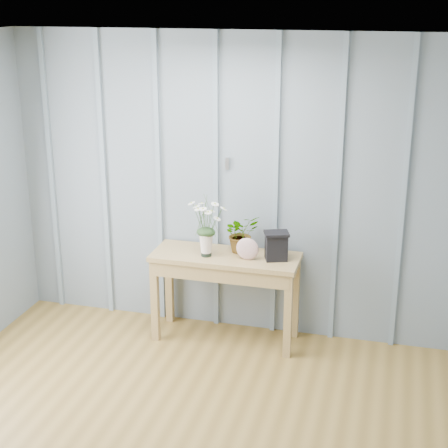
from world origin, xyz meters
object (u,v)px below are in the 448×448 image
(sideboard, at_px, (226,268))
(felt_disc_vessel, at_px, (247,249))
(carved_box, at_px, (276,246))
(daisy_vase, at_px, (206,217))

(sideboard, height_order, felt_disc_vessel, felt_disc_vessel)
(felt_disc_vessel, relative_size, carved_box, 0.79)
(daisy_vase, xyz_separation_m, carved_box, (0.56, 0.06, -0.21))
(sideboard, relative_size, felt_disc_vessel, 6.55)
(felt_disc_vessel, distance_m, carved_box, 0.23)
(sideboard, bearing_deg, carved_box, 0.29)
(sideboard, bearing_deg, daisy_vase, -156.79)
(sideboard, height_order, carved_box, carved_box)
(daisy_vase, bearing_deg, carved_box, 6.55)
(daisy_vase, distance_m, carved_box, 0.60)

